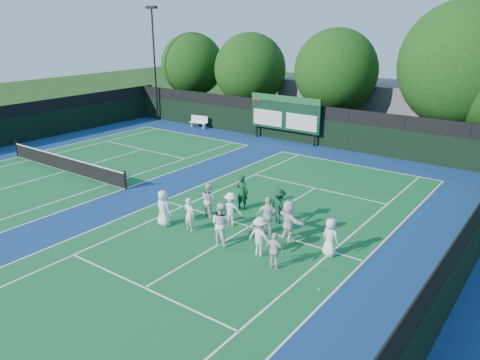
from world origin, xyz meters
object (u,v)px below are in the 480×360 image
Objects in this scene: scoreboard at (285,113)px; coach_left at (242,192)px; tennis_net at (65,164)px; bench at (199,121)px.

coach_left is at bearing -67.24° from scoreboard.
coach_left reaches higher than tennis_net.
tennis_net is 6.60× the size of bench.
tennis_net is 6.45× the size of coach_left.
tennis_net reaches higher than bench.
tennis_net is at bearing -115.60° from scoreboard.
bench is 0.98× the size of coach_left.
coach_left is at bearing 7.18° from tennis_net.
bench is at bearing 96.13° from tennis_net.
bench is at bearing -178.59° from scoreboard.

